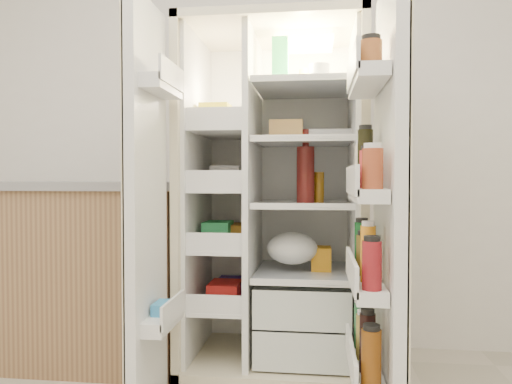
# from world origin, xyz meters

# --- Properties ---
(wall_back) EXTENTS (4.00, 0.02, 2.70)m
(wall_back) POSITION_xyz_m (0.00, 2.00, 1.35)
(wall_back) COLOR white
(wall_back) RESTS_ON floor
(refrigerator) EXTENTS (0.92, 0.70, 1.80)m
(refrigerator) POSITION_xyz_m (0.17, 1.65, 0.74)
(refrigerator) COLOR beige
(refrigerator) RESTS_ON floor
(freezer_door) EXTENTS (0.15, 0.40, 1.72)m
(freezer_door) POSITION_xyz_m (-0.35, 1.05, 0.89)
(freezer_door) COLOR white
(freezer_door) RESTS_ON floor
(fridge_door) EXTENTS (0.17, 0.58, 1.72)m
(fridge_door) POSITION_xyz_m (0.63, 0.96, 0.87)
(fridge_door) COLOR white
(fridge_door) RESTS_ON floor
(kitchen_counter) EXTENTS (1.37, 0.73, 0.99)m
(kitchen_counter) POSITION_xyz_m (-1.00, 1.64, 0.50)
(kitchen_counter) COLOR #95734A
(kitchen_counter) RESTS_ON floor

